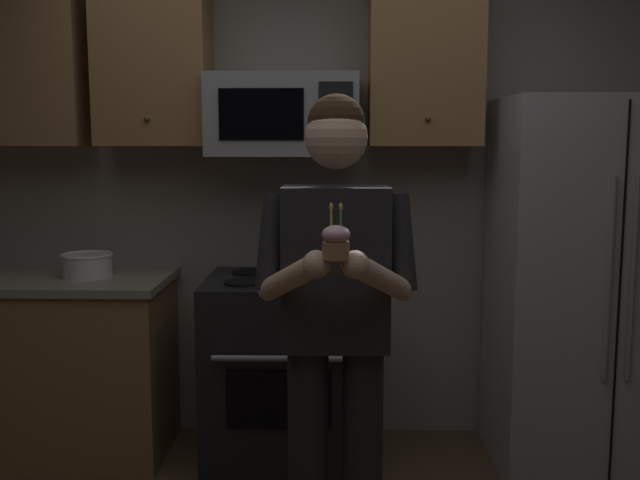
{
  "coord_description": "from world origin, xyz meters",
  "views": [
    {
      "loc": [
        0.11,
        -2.24,
        1.61
      ],
      "look_at": [
        0.06,
        0.36,
        1.25
      ],
      "focal_mm": 41.65,
      "sensor_mm": 36.0,
      "label": 1
    }
  ],
  "objects_px": {
    "bowl_large_white": "(87,264)",
    "cupcake": "(336,241)",
    "oven_range": "(283,368)",
    "person": "(336,311)",
    "microwave": "(283,115)",
    "refrigerator": "(591,285)"
  },
  "relations": [
    {
      "from": "person",
      "to": "cupcake",
      "type": "height_order",
      "value": "person"
    },
    {
      "from": "oven_range",
      "to": "person",
      "type": "relative_size",
      "value": 0.53
    },
    {
      "from": "person",
      "to": "microwave",
      "type": "bearing_deg",
      "value": 103.08
    },
    {
      "from": "microwave",
      "to": "bowl_large_white",
      "type": "distance_m",
      "value": 1.23
    },
    {
      "from": "bowl_large_white",
      "to": "cupcake",
      "type": "xyz_separation_m",
      "value": [
        1.25,
        -1.37,
        0.31
      ]
    },
    {
      "from": "oven_range",
      "to": "person",
      "type": "bearing_deg",
      "value": -75.44
    },
    {
      "from": "microwave",
      "to": "refrigerator",
      "type": "relative_size",
      "value": 0.41
    },
    {
      "from": "oven_range",
      "to": "cupcake",
      "type": "distance_m",
      "value": 1.6
    },
    {
      "from": "oven_range",
      "to": "person",
      "type": "height_order",
      "value": "person"
    },
    {
      "from": "refrigerator",
      "to": "bowl_large_white",
      "type": "xyz_separation_m",
      "value": [
        -2.48,
        0.07,
        0.08
      ]
    },
    {
      "from": "bowl_large_white",
      "to": "person",
      "type": "bearing_deg",
      "value": -39.89
    },
    {
      "from": "refrigerator",
      "to": "cupcake",
      "type": "relative_size",
      "value": 10.35
    },
    {
      "from": "cupcake",
      "to": "person",
      "type": "bearing_deg",
      "value": 90.0
    },
    {
      "from": "microwave",
      "to": "cupcake",
      "type": "distance_m",
      "value": 1.54
    },
    {
      "from": "oven_range",
      "to": "refrigerator",
      "type": "xyz_separation_m",
      "value": [
        1.5,
        -0.04,
        0.44
      ]
    },
    {
      "from": "microwave",
      "to": "refrigerator",
      "type": "height_order",
      "value": "microwave"
    },
    {
      "from": "refrigerator",
      "to": "cupcake",
      "type": "distance_m",
      "value": 1.84
    },
    {
      "from": "oven_range",
      "to": "bowl_large_white",
      "type": "height_order",
      "value": "bowl_large_white"
    },
    {
      "from": "refrigerator",
      "to": "person",
      "type": "xyz_separation_m",
      "value": [
        -1.24,
        -0.97,
        0.1
      ]
    },
    {
      "from": "bowl_large_white",
      "to": "person",
      "type": "xyz_separation_m",
      "value": [
        1.25,
        -1.04,
        0.01
      ]
    },
    {
      "from": "bowl_large_white",
      "to": "refrigerator",
      "type": "bearing_deg",
      "value": -1.57
    },
    {
      "from": "oven_range",
      "to": "refrigerator",
      "type": "height_order",
      "value": "refrigerator"
    }
  ]
}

